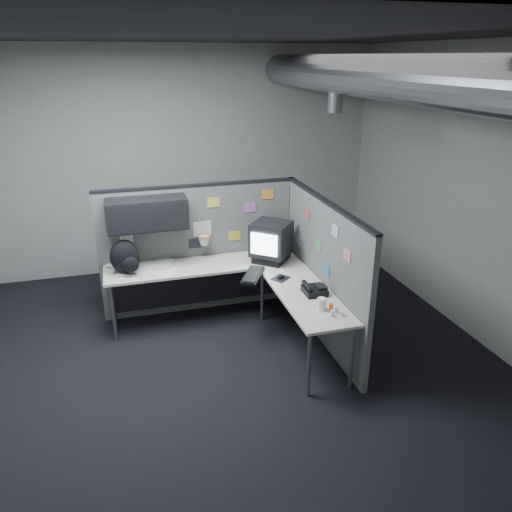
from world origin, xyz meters
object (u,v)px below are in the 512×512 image
object	(u,v)px
desk	(229,280)
keyboard	(253,275)
phone	(314,290)
monitor	(271,241)
backpack	(125,257)

from	to	relation	value
desk	keyboard	bearing A→B (deg)	-45.91
keyboard	phone	world-z (taller)	phone
desk	keyboard	world-z (taller)	keyboard
keyboard	monitor	bearing A→B (deg)	33.65
monitor	backpack	bearing A→B (deg)	172.30
desk	backpack	bearing A→B (deg)	166.88
monitor	phone	xyz separation A→B (m)	(0.16, -0.99, -0.20)
monitor	backpack	distance (m)	1.70
monitor	phone	size ratio (longest dim) A/B	2.35
keyboard	desk	bearing A→B (deg)	117.53
keyboard	backpack	distance (m)	1.45
keyboard	phone	distance (m)	0.77
monitor	backpack	size ratio (longest dim) A/B	1.47
monitor	phone	bearing A→B (deg)	-86.04
phone	desk	bearing A→B (deg)	142.70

